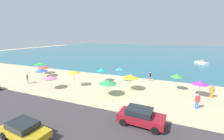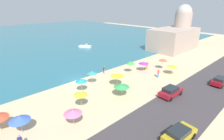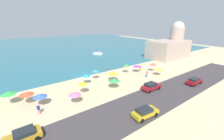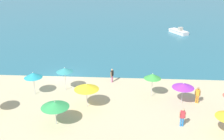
{
  "view_description": "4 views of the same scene",
  "coord_description": "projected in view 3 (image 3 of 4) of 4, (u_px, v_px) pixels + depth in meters",
  "views": [
    {
      "loc": [
        9.52,
        -27.49,
        7.94
      ],
      "look_at": [
        -1.66,
        -0.54,
        1.2
      ],
      "focal_mm": 24.0,
      "sensor_mm": 36.0,
      "label": 1
    },
    {
      "loc": [
        -15.73,
        -26.42,
        13.35
      ],
      "look_at": [
        5.02,
        -4.51,
        2.01
      ],
      "focal_mm": 28.0,
      "sensor_mm": 36.0,
      "label": 2
    },
    {
      "loc": [
        -15.83,
        -32.86,
        13.5
      ],
      "look_at": [
        5.43,
        -4.4,
        1.84
      ],
      "focal_mm": 24.0,
      "sensor_mm": 36.0,
      "label": 3
    },
    {
      "loc": [
        7.7,
        -30.3,
        13.43
      ],
      "look_at": [
        5.83,
        0.39,
        0.83
      ],
      "focal_mm": 45.0,
      "sensor_mm": 36.0,
      "label": 4
    }
  ],
  "objects": [
    {
      "name": "beach_umbrella_9",
      "position": [
        126.0,
        65.0,
        39.88
      ],
      "size": [
        1.73,
        1.73,
        2.59
      ],
      "color": "#B2B2B7",
      "rests_on": "ground_plane"
    },
    {
      "name": "parked_car_2",
      "position": [
        194.0,
        81.0,
        33.21
      ],
      "size": [
        4.09,
        1.92,
        1.45
      ],
      "color": "maroon",
      "rests_on": "coastal_road"
    },
    {
      "name": "sea",
      "position": [
        38.0,
        47.0,
        80.09
      ],
      "size": [
        150.0,
        110.0,
        0.05
      ],
      "primitive_type": "cube",
      "color": "#2A697B",
      "rests_on": "ground_plane"
    },
    {
      "name": "bather_2",
      "position": [
        39.0,
        109.0,
        22.55
      ],
      "size": [
        0.45,
        0.4,
        1.61
      ],
      "color": "pink",
      "rests_on": "ground_plane"
    },
    {
      "name": "beach_umbrella_0",
      "position": [
        83.0,
        83.0,
        28.19
      ],
      "size": [
        1.87,
        1.87,
        2.64
      ],
      "color": "#B2B2B7",
      "rests_on": "ground_plane"
    },
    {
      "name": "harbor_fortress",
      "position": [
        171.0,
        46.0,
        57.85
      ],
      "size": [
        16.2,
        9.34,
        13.46
      ],
      "color": "tan",
      "rests_on": "ground_plane"
    },
    {
      "name": "beach_umbrella_6",
      "position": [
        26.0,
        94.0,
        25.06
      ],
      "size": [
        2.31,
        2.31,
        2.24
      ],
      "color": "#B2B2B7",
      "rests_on": "ground_plane"
    },
    {
      "name": "beach_umbrella_2",
      "position": [
        75.0,
        94.0,
        25.07
      ],
      "size": [
        2.12,
        2.12,
        2.11
      ],
      "color": "#B2B2B7",
      "rests_on": "ground_plane"
    },
    {
      "name": "beach_umbrella_7",
      "position": [
        40.0,
        95.0,
        24.4
      ],
      "size": [
        2.21,
        2.21,
        2.29
      ],
      "color": "#B2B2B7",
      "rests_on": "ground_plane"
    },
    {
      "name": "beach_umbrella_10",
      "position": [
        113.0,
        73.0,
        34.47
      ],
      "size": [
        2.34,
        2.34,
        2.45
      ],
      "color": "#B2B2B7",
      "rests_on": "ground_plane"
    },
    {
      "name": "parked_car_1",
      "position": [
        23.0,
        136.0,
        17.35
      ],
      "size": [
        3.98,
        1.99,
        1.45
      ],
      "color": "#B28320",
      "rests_on": "coastal_road"
    },
    {
      "name": "coastal_road",
      "position": [
        135.0,
        107.0,
        24.52
      ],
      "size": [
        80.0,
        8.0,
        0.06
      ],
      "primitive_type": "cube",
      "color": "#3D383B",
      "rests_on": "ground_plane"
    },
    {
      "name": "beach_umbrella_1",
      "position": [
        153.0,
        64.0,
        41.18
      ],
      "size": [
        1.82,
        1.82,
        2.57
      ],
      "color": "#B2B2B7",
      "rests_on": "ground_plane"
    },
    {
      "name": "bather_1",
      "position": [
        140.0,
        68.0,
        41.92
      ],
      "size": [
        0.5,
        0.38,
        1.71
      ],
      "color": "orange",
      "rests_on": "ground_plane"
    },
    {
      "name": "parked_car_3",
      "position": [
        145.0,
        112.0,
        21.88
      ],
      "size": [
        4.16,
        2.18,
        1.38
      ],
      "color": "#B3961C",
      "rests_on": "coastal_road"
    },
    {
      "name": "bather_3",
      "position": [
        106.0,
        70.0,
        40.38
      ],
      "size": [
        0.35,
        0.53,
        1.63
      ],
      "color": "pink",
      "rests_on": "ground_plane"
    },
    {
      "name": "beach_umbrella_5",
      "position": [
        95.0,
        71.0,
        35.42
      ],
      "size": [
        1.78,
        1.78,
        2.62
      ],
      "color": "#B2B2B7",
      "rests_on": "ground_plane"
    },
    {
      "name": "beach_umbrella_3",
      "position": [
        137.0,
        66.0,
        40.7
      ],
      "size": [
        2.11,
        2.11,
        2.15
      ],
      "color": "#B2B2B7",
      "rests_on": "ground_plane"
    },
    {
      "name": "beach_umbrella_8",
      "position": [
        114.0,
        80.0,
        30.91
      ],
      "size": [
        2.39,
        2.39,
        2.2
      ],
      "color": "#B2B2B7",
      "rests_on": "ground_plane"
    },
    {
      "name": "beach_umbrella_4",
      "position": [
        86.0,
        75.0,
        32.9
      ],
      "size": [
        1.85,
        1.85,
        2.48
      ],
      "color": "#B2B2B7",
      "rests_on": "ground_plane"
    },
    {
      "name": "bather_0",
      "position": [
        147.0,
        74.0,
        37.51
      ],
      "size": [
        0.57,
        0.24,
        1.71
      ],
      "color": "blue",
      "rests_on": "ground_plane"
    },
    {
      "name": "ground_plane",
      "position": [
        85.0,
        76.0,
        38.23
      ],
      "size": [
        160.0,
        160.0,
        0.0
      ],
      "primitive_type": "plane",
      "color": "#C9B78E"
    },
    {
      "name": "parked_car_0",
      "position": [
        151.0,
        86.0,
        30.46
      ],
      "size": [
        4.18,
        2.14,
        1.52
      ],
      "color": "maroon",
      "rests_on": "coastal_road"
    },
    {
      "name": "skiff_nearshore",
      "position": [
        98.0,
        53.0,
        63.55
      ],
      "size": [
        3.33,
        4.27,
        1.23
      ],
      "color": "silver",
      "rests_on": "sea"
    },
    {
      "name": "beach_umbrella_12",
      "position": [
        8.0,
        93.0,
        24.66
      ],
      "size": [
        2.29,
        2.29,
        2.48
      ],
      "color": "#B2B2B7",
      "rests_on": "ground_plane"
    },
    {
      "name": "beach_umbrella_11",
      "position": [
        159.0,
        69.0,
        38.3
      ],
      "size": [
        2.05,
        2.05,
        2.16
      ],
      "color": "#B2B2B7",
      "rests_on": "ground_plane"
    }
  ]
}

